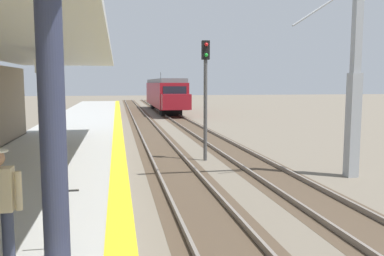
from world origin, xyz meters
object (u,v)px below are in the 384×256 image
Objects in this scene: approaching_train at (165,93)px; bicycle_beside_commuter at (59,241)px; rail_signal_post at (205,88)px; catenary_pylon_far_side at (347,77)px.

bicycle_beside_commuter is (-6.38, -42.03, -0.88)m from approaching_train.
rail_signal_post is 0.69× the size of catenary_pylon_far_side.
rail_signal_post is at bearing 136.76° from catenary_pylon_far_side.
rail_signal_post is (4.58, 11.54, 1.90)m from bicycle_beside_commuter.
approaching_train is 2.61× the size of catenary_pylon_far_side.
bicycle_beside_commuter is 11.84m from catenary_pylon_far_side.
catenary_pylon_far_side is (2.45, -34.48, 1.43)m from approaching_train.
catenary_pylon_far_side is (4.24, -3.99, 0.41)m from rail_signal_post.
approaching_train is 34.60m from catenary_pylon_far_side.
rail_signal_post is at bearing 68.33° from bicycle_beside_commuter.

